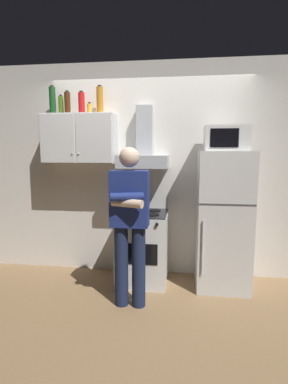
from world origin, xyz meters
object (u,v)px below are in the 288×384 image
(upper_cabinet, at_px, (80,139))
(bottle_wine_green, at_px, (52,101))
(refrigerator, at_px, (223,220))
(bottle_olive_oil, at_px, (61,105))
(microwave, at_px, (226,139))
(bottle_soda_red, at_px, (82,103))
(bottle_rum_dark, at_px, (67,103))
(person_standing, at_px, (130,221))
(range_hood, at_px, (144,151))
(stove_oven, at_px, (143,247))
(bottle_spice_jar, at_px, (90,109))
(bottle_liquor_amber, at_px, (100,100))

(upper_cabinet, distance_m, bottle_wine_green, 0.58)
(refrigerator, bearing_deg, bottle_olive_oil, 175.34)
(microwave, distance_m, bottle_soda_red, 1.78)
(bottle_olive_oil, height_order, bottle_rum_dark, bottle_rum_dark)
(person_standing, relative_size, bottle_wine_green, 4.69)
(refrigerator, relative_size, bottle_rum_dark, 5.76)
(range_hood, relative_size, bottle_wine_green, 2.15)
(bottle_wine_green, bearing_deg, stove_oven, -6.74)
(range_hood, xyz_separation_m, bottle_rum_dark, (-0.94, -0.01, 0.58))
(upper_cabinet, xyz_separation_m, bottle_soda_red, (0.03, 0.01, 0.43))
(refrigerator, distance_m, microwave, 0.94)
(range_hood, relative_size, bottle_spice_jar, 5.15)
(stove_oven, bearing_deg, refrigerator, 0.04)
(range_hood, xyz_separation_m, person_standing, (-0.05, -0.73, -0.70))
(bottle_olive_oil, distance_m, bottle_rum_dark, 0.12)
(upper_cabinet, xyz_separation_m, bottle_spice_jar, (0.12, 0.05, 0.37))
(bottle_wine_green, bearing_deg, bottle_soda_red, 0.32)
(bottle_liquor_amber, distance_m, bottle_soda_red, 0.23)
(refrigerator, distance_m, bottle_liquor_amber, 2.06)
(person_standing, relative_size, bottle_liquor_amber, 4.87)
(stove_oven, relative_size, bottle_spice_jar, 6.00)
(stove_oven, bearing_deg, person_standing, -94.72)
(refrigerator, xyz_separation_m, microwave, (-0.00, 0.02, 0.94))
(bottle_rum_dark, bearing_deg, bottle_olive_oil, 154.11)
(stove_oven, relative_size, bottle_soda_red, 3.17)
(range_hood, distance_m, refrigerator, 1.25)
(stove_oven, relative_size, bottle_rum_dark, 3.15)
(person_standing, distance_m, bottle_spice_jar, 1.57)
(bottle_spice_jar, bearing_deg, person_standing, -50.84)
(bottle_olive_oil, relative_size, bottle_spice_jar, 1.65)
(bottle_rum_dark, bearing_deg, bottle_wine_green, 173.80)
(bottle_olive_oil, distance_m, bottle_spice_jar, 0.37)
(refrigerator, height_order, bottle_rum_dark, bottle_rum_dark)
(refrigerator, height_order, bottle_olive_oil, bottle_olive_oil)
(upper_cabinet, relative_size, microwave, 1.88)
(upper_cabinet, xyz_separation_m, refrigerator, (1.75, -0.12, -0.95))
(bottle_rum_dark, height_order, bottle_wine_green, bottle_wine_green)
(refrigerator, distance_m, bottle_wine_green, 2.53)
(person_standing, bearing_deg, upper_cabinet, 135.74)
(bottle_rum_dark, xyz_separation_m, bottle_wine_green, (-0.20, 0.02, 0.04))
(upper_cabinet, relative_size, refrigerator, 0.56)
(person_standing, relative_size, bottle_rum_dark, 5.90)
(range_hood, height_order, bottle_wine_green, bottle_wine_green)
(microwave, xyz_separation_m, bottle_olive_oil, (-2.00, 0.14, 0.42))
(stove_oven, xyz_separation_m, bottle_liquor_amber, (-0.54, 0.15, 1.78))
(microwave, bearing_deg, range_hood, 173.54)
(stove_oven, distance_m, microwave, 1.62)
(bottle_olive_oil, height_order, bottle_liquor_amber, bottle_liquor_amber)
(upper_cabinet, distance_m, bottle_soda_red, 0.43)
(upper_cabinet, height_order, bottle_wine_green, bottle_wine_green)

